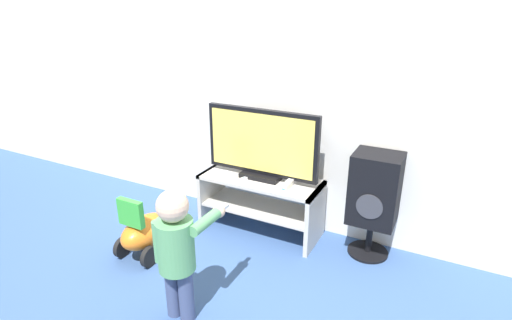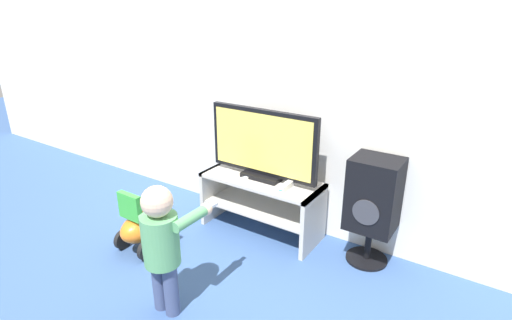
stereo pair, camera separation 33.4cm
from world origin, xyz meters
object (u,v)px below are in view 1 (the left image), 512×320
(game_console, at_px, (288,185))
(speaker_tower, at_px, (375,191))
(ride_on_toy, at_px, (145,231))
(child, at_px, (177,245))
(remote_primary, at_px, (222,173))
(television, at_px, (262,145))
(remote_secondary, at_px, (243,179))

(game_console, relative_size, speaker_tower, 0.23)
(game_console, distance_m, ride_on_toy, 1.24)
(game_console, height_order, ride_on_toy, game_console)
(game_console, bearing_deg, speaker_tower, 13.21)
(game_console, xyz_separation_m, child, (-0.26, -1.14, -0.01))
(remote_primary, distance_m, child, 1.18)
(television, distance_m, ride_on_toy, 1.20)
(game_console, bearing_deg, remote_primary, -178.24)
(television, bearing_deg, remote_primary, -162.95)
(remote_primary, bearing_deg, ride_on_toy, -115.79)
(remote_primary, bearing_deg, speaker_tower, 7.71)
(game_console, xyz_separation_m, speaker_tower, (0.67, 0.16, 0.02))
(television, xyz_separation_m, speaker_tower, (0.96, 0.07, -0.25))
(remote_primary, xyz_separation_m, ride_on_toy, (-0.33, -0.68, -0.33))
(television, distance_m, remote_secondary, 0.34)
(remote_secondary, height_order, speaker_tower, speaker_tower)
(remote_primary, xyz_separation_m, remote_secondary, (0.23, -0.02, 0.00))
(remote_secondary, distance_m, child, 1.11)
(remote_primary, bearing_deg, child, -71.43)
(ride_on_toy, bearing_deg, speaker_tower, 27.63)
(television, distance_m, game_console, 0.41)
(television, relative_size, child, 1.11)
(television, bearing_deg, child, -88.59)
(remote_primary, height_order, ride_on_toy, ride_on_toy)
(speaker_tower, bearing_deg, television, -175.77)
(remote_primary, relative_size, remote_secondary, 1.00)
(remote_secondary, relative_size, child, 0.15)
(remote_primary, distance_m, speaker_tower, 1.32)
(child, bearing_deg, remote_primary, 108.57)
(television, height_order, game_console, television)
(speaker_tower, bearing_deg, game_console, -166.79)
(game_console, distance_m, speaker_tower, 0.69)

